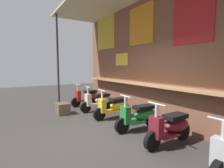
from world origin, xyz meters
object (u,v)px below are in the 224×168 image
(scooter_red, at_px, (88,97))
(scooter_cream, at_px, (100,101))
(scooter_green, at_px, (140,115))
(scooter_yellow, at_px, (115,106))
(merchandise_crate, at_px, (63,109))
(scooter_maroon, at_px, (171,127))

(scooter_red, relative_size, scooter_cream, 1.00)
(scooter_green, bearing_deg, scooter_red, -88.12)
(scooter_cream, relative_size, scooter_yellow, 1.00)
(scooter_red, height_order, scooter_green, same)
(scooter_green, height_order, merchandise_crate, scooter_green)
(scooter_yellow, bearing_deg, scooter_green, 90.48)
(scooter_red, bearing_deg, scooter_yellow, 86.01)
(scooter_cream, bearing_deg, scooter_yellow, 90.22)
(scooter_cream, relative_size, merchandise_crate, 2.73)
(scooter_red, distance_m, merchandise_crate, 1.59)
(scooter_maroon, bearing_deg, scooter_cream, -91.08)
(scooter_yellow, xyz_separation_m, scooter_green, (1.25, -0.00, 0.00))
(scooter_maroon, bearing_deg, scooter_red, -91.08)
(scooter_maroon, bearing_deg, merchandise_crate, -70.81)
(scooter_yellow, xyz_separation_m, scooter_maroon, (2.29, -0.00, 0.00))
(scooter_cream, height_order, merchandise_crate, scooter_cream)
(scooter_green, xyz_separation_m, scooter_maroon, (1.04, 0.00, 0.00))
(scooter_maroon, relative_size, merchandise_crate, 2.74)
(scooter_red, distance_m, scooter_yellow, 2.18)
(scooter_cream, bearing_deg, merchandise_crate, -11.56)
(scooter_green, distance_m, merchandise_crate, 2.97)
(scooter_green, xyz_separation_m, merchandise_crate, (-2.63, -1.35, -0.19))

